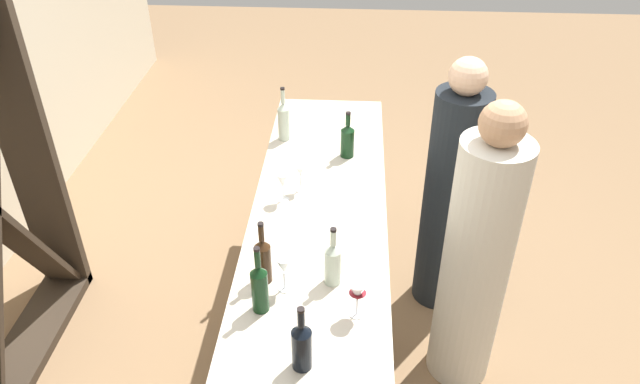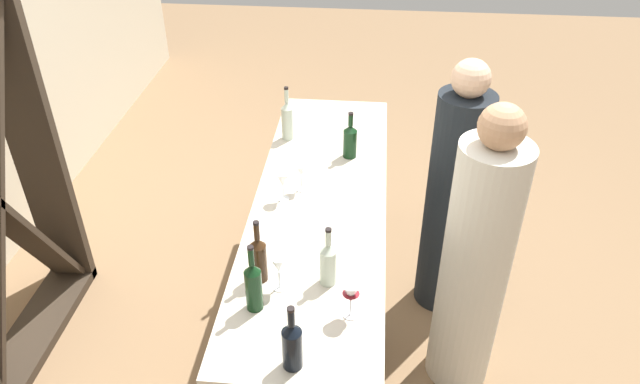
# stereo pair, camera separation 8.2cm
# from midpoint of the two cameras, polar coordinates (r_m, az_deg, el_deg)

# --- Properties ---
(ground_plane) EXTENTS (12.00, 12.00, 0.00)m
(ground_plane) POSITION_cam_midpoint_polar(r_m,az_deg,el_deg) (3.68, -0.65, -12.67)
(ground_plane) COLOR #846647
(bar_counter) EXTENTS (2.30, 0.67, 0.93)m
(bar_counter) POSITION_cam_midpoint_polar(r_m,az_deg,el_deg) (3.35, -0.70, -7.22)
(bar_counter) COLOR gray
(bar_counter) RESTS_ON ground
(wine_bottle_leftmost_near_black) EXTENTS (0.07, 0.07, 0.29)m
(wine_bottle_leftmost_near_black) POSITION_cam_midpoint_polar(r_m,az_deg,el_deg) (2.21, -2.72, -14.26)
(wine_bottle_leftmost_near_black) COLOR black
(wine_bottle_leftmost_near_black) RESTS_ON bar_counter
(wine_bottle_second_left_dark_green) EXTENTS (0.07, 0.07, 0.32)m
(wine_bottle_second_left_dark_green) POSITION_cam_midpoint_polar(r_m,az_deg,el_deg) (2.42, -6.72, -8.88)
(wine_bottle_second_left_dark_green) COLOR black
(wine_bottle_second_left_dark_green) RESTS_ON bar_counter
(wine_bottle_center_amber_brown) EXTENTS (0.07, 0.07, 0.31)m
(wine_bottle_center_amber_brown) POSITION_cam_midpoint_polar(r_m,az_deg,el_deg) (2.54, -6.33, -6.34)
(wine_bottle_center_amber_brown) COLOR #331E0F
(wine_bottle_center_amber_brown) RESTS_ON bar_counter
(wine_bottle_second_right_clear_pale) EXTENTS (0.07, 0.07, 0.29)m
(wine_bottle_second_right_clear_pale) POSITION_cam_midpoint_polar(r_m,az_deg,el_deg) (2.53, 0.28, -6.67)
(wine_bottle_second_right_clear_pale) COLOR #B7C6B2
(wine_bottle_second_right_clear_pale) RESTS_ON bar_counter
(wine_bottle_rightmost_dark_green) EXTENTS (0.08, 0.08, 0.27)m
(wine_bottle_rightmost_dark_green) POSITION_cam_midpoint_polar(r_m,az_deg,el_deg) (3.38, 1.91, 4.95)
(wine_bottle_rightmost_dark_green) COLOR black
(wine_bottle_rightmost_dark_green) RESTS_ON bar_counter
(wine_bottle_far_right_clear_pale) EXTENTS (0.07, 0.07, 0.33)m
(wine_bottle_far_right_clear_pale) POSITION_cam_midpoint_polar(r_m,az_deg,el_deg) (3.55, -4.12, 6.80)
(wine_bottle_far_right_clear_pale) COLOR #B7C6B2
(wine_bottle_far_right_clear_pale) RESTS_ON bar_counter
(wine_glass_near_left) EXTENTS (0.08, 0.08, 0.17)m
(wine_glass_near_left) POSITION_cam_midpoint_polar(r_m,az_deg,el_deg) (2.38, 2.57, -9.50)
(wine_glass_near_left) COLOR white
(wine_glass_near_left) RESTS_ON bar_counter
(wine_glass_near_center) EXTENTS (0.06, 0.06, 0.15)m
(wine_glass_near_center) POSITION_cam_midpoint_polar(r_m,az_deg,el_deg) (3.08, -2.61, 1.88)
(wine_glass_near_center) COLOR white
(wine_glass_near_center) RESTS_ON bar_counter
(wine_glass_near_right) EXTENTS (0.07, 0.07, 0.17)m
(wine_glass_near_right) POSITION_cam_midpoint_polar(r_m,az_deg,el_deg) (2.49, -4.40, -7.05)
(wine_glass_near_right) COLOR white
(wine_glass_near_right) RESTS_ON bar_counter
(wine_glass_far_left) EXTENTS (0.07, 0.07, 0.16)m
(wine_glass_far_left) POSITION_cam_midpoint_polar(r_m,az_deg,el_deg) (3.01, -4.32, 0.98)
(wine_glass_far_left) COLOR white
(wine_glass_far_left) RESTS_ON bar_counter
(person_left_guest) EXTENTS (0.35, 0.35, 1.58)m
(person_left_guest) POSITION_cam_midpoint_polar(r_m,az_deg,el_deg) (3.48, 11.53, -0.54)
(person_left_guest) COLOR black
(person_left_guest) RESTS_ON ground
(person_center_guest) EXTENTS (0.43, 0.43, 1.62)m
(person_center_guest) POSITION_cam_midpoint_polar(r_m,az_deg,el_deg) (3.04, 13.78, -6.50)
(person_center_guest) COLOR beige
(person_center_guest) RESTS_ON ground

